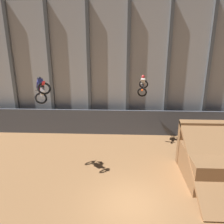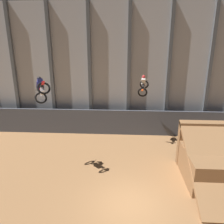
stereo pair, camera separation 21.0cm
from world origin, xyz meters
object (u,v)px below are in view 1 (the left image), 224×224
dirt_ramp (209,160)px  rider_bike_right_air (143,86)px  rider_bike_left_air (42,90)px  traffic_cone_near_ramp (208,151)px

dirt_ramp → rider_bike_right_air: size_ratio=2.94×
rider_bike_left_air → traffic_cone_near_ramp: bearing=-18.4°
rider_bike_left_air → dirt_ramp: bearing=-33.2°
dirt_ramp → traffic_cone_near_ramp: dirt_ramp is taller
rider_bike_left_air → traffic_cone_near_ramp: size_ratio=3.09×
rider_bike_left_air → rider_bike_right_air: (6.23, 4.63, -0.55)m
rider_bike_left_air → rider_bike_right_air: size_ratio=0.95×
dirt_ramp → rider_bike_left_air: size_ratio=3.10×
dirt_ramp → rider_bike_right_air: bearing=126.9°
rider_bike_left_air → rider_bike_right_air: rider_bike_left_air is taller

